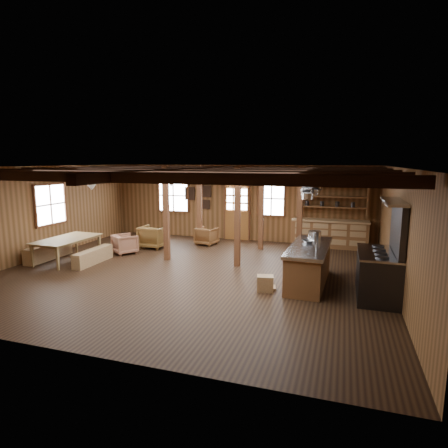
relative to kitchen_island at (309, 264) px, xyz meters
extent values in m
cube|color=black|center=(-3.07, -0.04, -0.49)|extent=(10.00, 9.00, 0.02)
cube|color=black|center=(-3.07, -0.04, 2.33)|extent=(10.00, 9.00, 0.02)
cube|color=#543418|center=(-8.08, -0.04, 0.92)|extent=(0.02, 9.00, 2.80)
cube|color=#543418|center=(1.94, -0.04, 0.92)|extent=(0.02, 9.00, 2.80)
cube|color=#543418|center=(-3.07, 4.47, 0.92)|extent=(10.00, 0.02, 2.80)
cube|color=#543418|center=(-3.07, -4.55, 0.92)|extent=(10.00, 0.02, 2.80)
cube|color=black|center=(-3.07, -3.54, 2.20)|extent=(9.80, 0.12, 0.18)
cube|color=black|center=(-3.07, -2.04, 2.20)|extent=(9.80, 0.12, 0.18)
cube|color=black|center=(-3.07, -0.54, 2.20)|extent=(9.80, 0.12, 0.18)
cube|color=black|center=(-3.07, 0.96, 2.20)|extent=(9.80, 0.12, 0.18)
cube|color=black|center=(-3.07, 2.46, 2.20)|extent=(9.80, 0.12, 0.18)
cube|color=black|center=(-3.07, 3.76, 2.20)|extent=(9.80, 0.12, 0.18)
cube|color=black|center=(-3.07, -0.04, 2.20)|extent=(0.18, 8.82, 0.18)
cube|color=#4A2A15|center=(-4.27, 0.96, 0.92)|extent=(0.15, 0.15, 2.80)
cube|color=#4A2A15|center=(-4.07, 3.16, 0.92)|extent=(0.15, 0.15, 2.80)
cube|color=#4A2A15|center=(-2.07, 0.96, 0.92)|extent=(0.15, 0.15, 2.80)
cube|color=#4A2A15|center=(-1.87, 3.16, 0.92)|extent=(0.15, 0.15, 2.80)
cube|color=#4A2A15|center=(-0.47, 1.96, 0.92)|extent=(0.15, 0.15, 2.80)
cube|color=brown|center=(-3.07, 4.41, 0.07)|extent=(0.90, 0.06, 1.10)
cube|color=#4A2A15|center=(-3.55, 4.41, 0.57)|extent=(0.06, 0.08, 2.10)
cube|color=#4A2A15|center=(-2.59, 4.41, 0.57)|extent=(0.06, 0.08, 2.10)
cube|color=#4A2A15|center=(-3.07, 4.41, 1.64)|extent=(1.02, 0.08, 0.06)
cube|color=white|center=(-3.07, 4.41, 1.07)|extent=(0.84, 0.02, 0.90)
cube|color=white|center=(-5.67, 4.42, 1.12)|extent=(1.20, 0.02, 1.20)
cube|color=#4A2A15|center=(-5.67, 4.42, 1.12)|extent=(1.32, 0.06, 1.32)
cube|color=white|center=(-1.77, 4.42, 1.12)|extent=(0.90, 0.02, 1.20)
cube|color=#4A2A15|center=(-1.77, 4.42, 1.12)|extent=(1.02, 0.06, 1.32)
cube|color=white|center=(-8.03, 0.46, 1.12)|extent=(0.02, 1.20, 1.20)
cube|color=#4A2A15|center=(-8.03, 0.46, 1.12)|extent=(0.14, 1.24, 1.32)
cube|color=white|center=(-4.37, 4.42, 1.32)|extent=(0.50, 0.03, 0.40)
cube|color=black|center=(-4.37, 4.41, 1.32)|extent=(0.55, 0.02, 0.45)
cube|color=white|center=(-4.97, 4.42, 1.22)|extent=(0.35, 0.03, 0.45)
cube|color=black|center=(-4.97, 4.41, 1.22)|extent=(0.40, 0.02, 0.50)
cube|color=white|center=(-4.37, 4.42, 0.82)|extent=(0.40, 0.03, 0.30)
cube|color=black|center=(-4.37, 4.41, 0.82)|extent=(0.45, 0.02, 0.35)
cube|color=brown|center=(0.33, 4.16, -0.03)|extent=(2.50, 0.55, 0.90)
cube|color=olive|center=(0.33, 4.14, 0.45)|extent=(2.55, 0.60, 0.06)
cube|color=brown|center=(0.33, 4.21, 0.92)|extent=(2.30, 0.35, 0.04)
cube|color=brown|center=(0.33, 4.21, 1.27)|extent=(2.30, 0.35, 0.04)
cube|color=brown|center=(0.33, 4.21, 1.62)|extent=(2.30, 0.35, 0.04)
cube|color=brown|center=(-0.82, 4.21, 1.27)|extent=(0.04, 0.35, 1.40)
cube|color=brown|center=(1.48, 4.21, 1.27)|extent=(0.04, 0.35, 1.40)
cylinder|color=#2A2A2D|center=(-6.07, -0.04, 2.10)|extent=(0.02, 0.02, 0.45)
cone|color=white|center=(-6.07, -0.04, 1.77)|extent=(0.36, 0.36, 0.22)
cylinder|color=#2A2A2D|center=(-4.57, 1.96, 2.10)|extent=(0.02, 0.02, 0.45)
cone|color=white|center=(-4.57, 1.96, 1.77)|extent=(0.36, 0.36, 0.22)
cylinder|color=#2A2A2D|center=(0.00, 0.26, 2.07)|extent=(0.04, 3.00, 0.04)
cylinder|color=#2A2A2D|center=(0.01, -1.09, 1.95)|extent=(0.01, 0.01, 0.25)
cylinder|color=silver|center=(0.01, -1.09, 1.75)|extent=(0.23, 0.23, 0.14)
cylinder|color=#2A2A2D|center=(-0.05, -0.79, 1.97)|extent=(0.01, 0.01, 0.21)
cylinder|color=#2A2A2D|center=(-0.05, -0.79, 1.79)|extent=(0.18, 0.18, 0.14)
cylinder|color=#2A2A2D|center=(-0.07, -0.49, 1.97)|extent=(0.01, 0.01, 0.21)
cylinder|color=silver|center=(-0.07, -0.49, 1.80)|extent=(0.24, 0.24, 0.14)
cylinder|color=#2A2A2D|center=(-0.07, -0.19, 1.97)|extent=(0.01, 0.01, 0.20)
cylinder|color=#2A2A2D|center=(-0.07, -0.19, 1.81)|extent=(0.28, 0.28, 0.14)
cylinder|color=#2A2A2D|center=(0.02, 0.11, 1.94)|extent=(0.01, 0.01, 0.26)
cylinder|color=silver|center=(0.02, 0.11, 1.74)|extent=(0.27, 0.27, 0.14)
cylinder|color=#2A2A2D|center=(0.03, 0.41, 1.98)|extent=(0.01, 0.01, 0.18)
cylinder|color=#2A2A2D|center=(0.03, 0.41, 1.83)|extent=(0.25, 0.25, 0.14)
cylinder|color=#2A2A2D|center=(0.03, 0.71, 1.95)|extent=(0.01, 0.01, 0.25)
cylinder|color=silver|center=(0.03, 0.71, 1.76)|extent=(0.24, 0.24, 0.14)
cylinder|color=#2A2A2D|center=(-0.01, 1.01, 1.92)|extent=(0.01, 0.01, 0.30)
cylinder|color=#2A2A2D|center=(-0.01, 1.01, 1.71)|extent=(0.23, 0.23, 0.14)
cylinder|color=#2A2A2D|center=(0.04, 1.31, 1.98)|extent=(0.01, 0.01, 0.19)
cylinder|color=silver|center=(0.04, 1.31, 1.81)|extent=(0.21, 0.21, 0.14)
cylinder|color=#2A2A2D|center=(0.00, 1.61, 1.95)|extent=(0.01, 0.01, 0.25)
cylinder|color=#2A2A2D|center=(0.00, 1.61, 1.75)|extent=(0.28, 0.28, 0.14)
cube|color=brown|center=(0.00, 0.00, -0.05)|extent=(0.90, 2.43, 0.86)
cube|color=silver|center=(0.00, 0.00, 0.42)|extent=(0.98, 2.53, 0.08)
cylinder|color=#2A2A2D|center=(0.00, -0.60, 0.42)|extent=(0.44, 0.44, 0.06)
cylinder|color=silver|center=(0.20, -0.60, 0.57)|extent=(0.03, 0.03, 0.30)
cube|color=olive|center=(-0.89, -0.88, -0.29)|extent=(0.47, 0.38, 0.37)
cube|color=#2A2A2D|center=(1.53, -0.50, 0.01)|extent=(0.87, 1.62, 0.97)
cube|color=silver|center=(1.53, -0.50, 0.52)|extent=(0.89, 1.65, 0.04)
cube|color=#2A2A2D|center=(1.85, -0.50, 1.09)|extent=(0.12, 1.62, 1.08)
cube|color=silver|center=(1.73, -0.50, 1.63)|extent=(0.40, 1.73, 0.05)
imported|color=olive|center=(-6.97, -0.09, -0.13)|extent=(1.15, 1.99, 0.69)
cube|color=olive|center=(-7.72, -0.09, -0.25)|extent=(0.32, 1.69, 0.47)
cube|color=olive|center=(-6.13, -0.09, -0.27)|extent=(0.29, 1.52, 0.42)
imported|color=brown|center=(-5.42, 2.24, -0.10)|extent=(0.82, 0.84, 0.76)
imported|color=brown|center=(-3.85, 3.25, -0.17)|extent=(0.78, 0.80, 0.62)
imported|color=#996145|center=(-5.90, 1.24, -0.17)|extent=(0.94, 0.95, 0.63)
cylinder|color=silver|center=(0.05, 0.89, 0.56)|extent=(0.33, 0.33, 0.20)
imported|color=silver|center=(-0.06, 0.33, 0.50)|extent=(0.35, 0.35, 0.07)
camera|label=1|loc=(0.73, -8.97, 2.48)|focal=30.00mm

